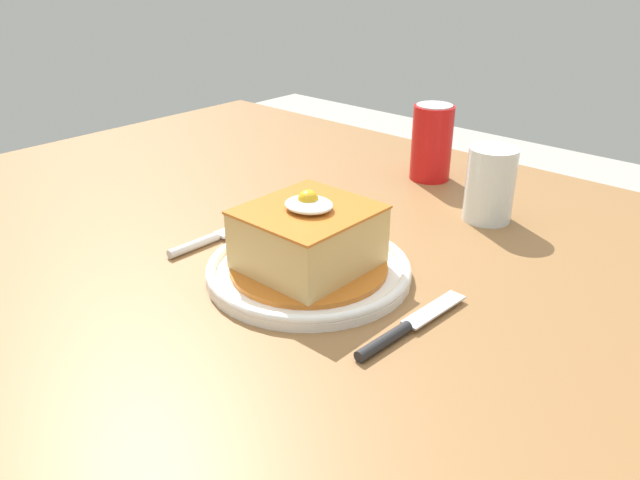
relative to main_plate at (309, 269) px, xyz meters
name	(u,v)px	position (x,y,z in m)	size (l,w,h in m)	color
dining_table	(330,307)	(-0.03, 0.08, -0.10)	(1.43, 0.95, 0.73)	olive
main_plate	(309,269)	(0.00, 0.00, 0.00)	(0.24, 0.24, 0.02)	white
sandwich_meal	(308,240)	(0.00, 0.00, 0.04)	(0.19, 0.19, 0.10)	#C66B23
fork	(207,240)	(-0.16, -0.03, 0.00)	(0.02, 0.14, 0.01)	silver
knife	(399,331)	(0.15, -0.03, 0.00)	(0.03, 0.17, 0.01)	#262628
soda_can	(432,143)	(-0.08, 0.38, 0.05)	(0.07, 0.07, 0.12)	red
drinking_glass	(489,189)	(0.07, 0.29, 0.04)	(0.07, 0.07, 0.10)	silver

